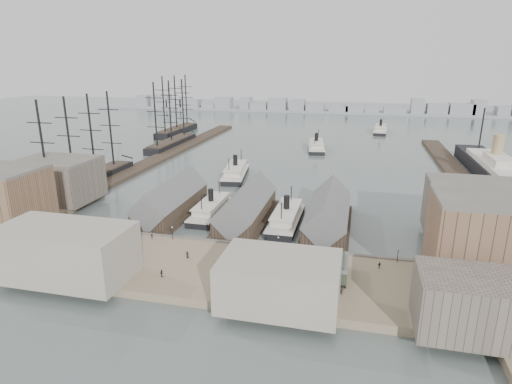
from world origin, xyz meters
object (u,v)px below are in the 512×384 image
(horse_cart_center, at_px, (134,255))
(horse_cart_right, at_px, (242,268))
(horse_cart_left, at_px, (87,241))
(ocean_steamer, at_px, (494,170))
(ferry_docked_west, at_px, (211,209))
(tram, at_px, (341,269))

(horse_cart_center, height_order, horse_cart_right, horse_cart_right)
(horse_cart_left, bearing_deg, ocean_steamer, -16.78)
(ocean_steamer, distance_m, horse_cart_right, 139.62)
(horse_cart_center, relative_size, horse_cart_right, 1.02)
(ferry_docked_west, relative_size, tram, 2.42)
(horse_cart_left, bearing_deg, ferry_docked_west, -0.72)
(horse_cart_left, xyz_separation_m, horse_cart_right, (45.51, -5.40, -0.02))
(ocean_steamer, distance_m, tram, 125.02)
(tram, xyz_separation_m, horse_cart_right, (-22.96, -2.57, -1.20))
(ocean_steamer, bearing_deg, horse_cart_center, -135.05)
(ocean_steamer, relative_size, horse_cart_right, 20.43)
(horse_cart_center, bearing_deg, horse_cart_right, -83.45)
(tram, relative_size, horse_cart_right, 2.32)
(ferry_docked_west, distance_m, ocean_steamer, 127.32)
(tram, distance_m, horse_cart_left, 68.54)
(horse_cart_right, bearing_deg, ferry_docked_west, 40.59)
(ocean_steamer, bearing_deg, tram, -118.79)
(ocean_steamer, relative_size, tram, 8.80)
(horse_cart_left, bearing_deg, tram, -58.82)
(ferry_docked_west, distance_m, horse_cart_right, 45.71)
(ocean_steamer, height_order, horse_cart_center, ocean_steamer)
(ferry_docked_west, xyz_separation_m, horse_cart_left, (-23.68, -34.75, 0.58))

